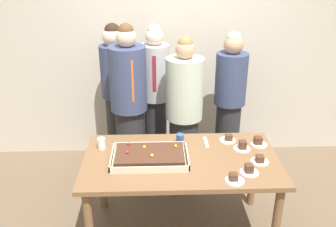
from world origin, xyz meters
TOP-DOWN VIEW (x-y plane):
  - interior_back_panel at (0.00, 1.60)m, footprint 8.00×0.12m
  - party_table at (0.00, 0.00)m, footprint 1.65×0.91m
  - sheet_cake at (-0.26, -0.02)m, footprint 0.64×0.42m
  - plated_slice_near_left at (0.52, -0.24)m, footprint 0.15×0.15m
  - plated_slice_near_right at (0.65, -0.09)m, footprint 0.15×0.15m
  - plated_slice_far_left at (0.45, 0.30)m, footprint 0.15×0.15m
  - plated_slice_far_right at (0.38, -0.35)m, footprint 0.15×0.15m
  - plated_slice_center_front at (0.71, 0.22)m, footprint 0.15×0.15m
  - plated_slice_center_back at (0.55, 0.14)m, footprint 0.15×0.15m
  - drink_cup_nearest at (-0.69, 0.19)m, footprint 0.07×0.07m
  - drink_cup_middle at (0.01, 0.25)m, footprint 0.07×0.07m
  - cake_server_utensil at (0.25, 0.27)m, footprint 0.03×0.20m
  - person_serving_front at (-0.21, 1.12)m, footprint 0.31×0.31m
  - person_green_shirt_behind at (-0.65, 1.18)m, footprint 0.31×0.31m
  - person_striped_tie_right at (0.60, 1.06)m, footprint 0.34×0.34m
  - person_far_right_suit at (-0.48, 0.76)m, footprint 0.37×0.37m
  - person_left_edge_reaching at (0.08, 0.76)m, footprint 0.38×0.38m

SIDE VIEW (x-z plane):
  - party_table at x=0.00m, z-range 0.29..1.07m
  - cake_server_utensil at x=0.25m, z-range 0.77..0.78m
  - plated_slice_far_left at x=0.45m, z-range 0.76..0.82m
  - plated_slice_far_right at x=0.38m, z-range 0.76..0.82m
  - plated_slice_near_right at x=0.65m, z-range 0.76..0.83m
  - plated_slice_near_left at x=0.52m, z-range 0.76..0.84m
  - plated_slice_center_front at x=0.71m, z-range 0.76..0.84m
  - plated_slice_center_back at x=0.55m, z-range 0.76..0.84m
  - sheet_cake at x=-0.26m, z-range 0.76..0.86m
  - drink_cup_nearest at x=-0.69m, z-range 0.77..0.87m
  - drink_cup_middle at x=0.01m, z-range 0.77..0.87m
  - person_left_edge_reaching at x=0.08m, z-range 0.02..1.66m
  - person_striped_tie_right at x=0.60m, z-range 0.03..1.66m
  - person_serving_front at x=-0.21m, z-range 0.04..1.74m
  - person_green_shirt_behind at x=-0.65m, z-range 0.05..1.75m
  - person_far_right_suit at x=-0.48m, z-range 0.03..1.80m
  - interior_back_panel at x=0.00m, z-range 0.00..3.00m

